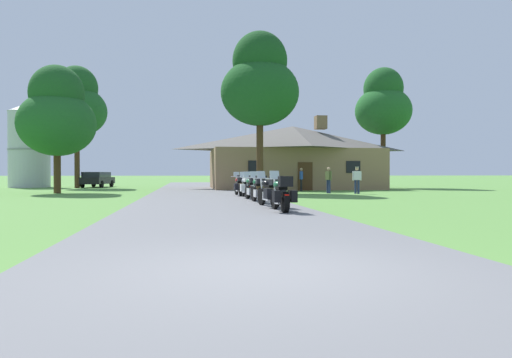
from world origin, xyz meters
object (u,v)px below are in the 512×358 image
Objects in this scene: bystander_blue_shirt_near_lodge at (301,178)px; motorcycle_silver_fifth_in_row at (246,187)px; motorcycle_black_second_in_row at (271,192)px; tree_left_far at (77,105)px; metal_silo_distant at (29,145)px; parked_black_suv_far_left at (97,179)px; tree_by_lodge_front at (260,83)px; motorcycle_green_fourth_in_row at (251,188)px; tree_right_of_lodge at (383,105)px; bystander_white_shirt_beside_signpost at (357,179)px; motorcycle_red_farthest_in_row at (240,186)px; bystander_olive_shirt_by_tree at (329,179)px; motorcycle_green_nearest_to_camera at (281,194)px; tree_left_near at (57,115)px; motorcycle_green_third_in_row at (258,189)px.

motorcycle_silver_fifth_in_row is at bearing -18.29° from bystander_blue_shirt_near_lodge.
tree_left_far is at bearing 105.88° from motorcycle_black_second_in_row.
parked_black_suv_far_left is at bearing -6.98° from metal_silo_distant.
motorcycle_green_fourth_in_row is at bearing -101.50° from tree_by_lodge_front.
parked_black_suv_far_left is at bearing -114.87° from bystander_blue_shirt_near_lodge.
bystander_white_shirt_beside_signpost is at bearing -120.81° from tree_right_of_lodge.
motorcycle_green_fourth_in_row is 23.92m from tree_right_of_lodge.
motorcycle_silver_fifth_in_row is (-0.03, 6.61, 0.00)m from motorcycle_black_second_in_row.
parked_black_suv_far_left is (-10.99, 18.92, 0.17)m from motorcycle_red_farthest_in_row.
tree_right_of_lodge is at bearing -10.60° from metal_silo_distant.
motorcycle_green_fourth_in_row is 0.43× the size of parked_black_suv_far_left.
motorcycle_red_farthest_in_row is 22.00m from tree_left_far.
bystander_olive_shirt_by_tree reaches higher than motorcycle_silver_fifth_in_row.
bystander_olive_shirt_by_tree is at bearing -35.07° from metal_silo_distant.
motorcycle_green_nearest_to_camera is 0.26× the size of tree_left_near.
tree_right_of_lodge reaches higher than bystander_olive_shirt_by_tree.
bystander_white_shirt_beside_signpost is at bearing -19.70° from tree_by_lodge_front.
bystander_blue_shirt_near_lodge is at bearing 72.23° from motorcycle_green_nearest_to_camera.
metal_silo_distant is (-31.43, 5.88, -3.49)m from tree_right_of_lodge.
bystander_olive_shirt_by_tree reaches higher than motorcycle_red_farthest_in_row.
parked_black_suv_far_left is at bearing -154.67° from bystander_olive_shirt_by_tree.
motorcycle_silver_fifth_in_row is 14.37m from tree_left_near.
bystander_blue_shirt_near_lodge reaches higher than motorcycle_green_third_in_row.
parked_black_suv_far_left is at bearing 111.65° from motorcycle_green_third_in_row.
tree_left_far is at bearing 138.68° from tree_by_lodge_front.
bystander_blue_shirt_near_lodge is 1.00× the size of bystander_olive_shirt_by_tree.
motorcycle_green_fourth_in_row is at bearing 88.24° from motorcycle_green_third_in_row.
motorcycle_green_fourth_in_row is 11.00m from tree_by_lodge_front.
bystander_olive_shirt_by_tree is at bearing -8.43° from bystander_white_shirt_beside_signpost.
motorcycle_red_farthest_in_row is at bearing -25.18° from bystander_blue_shirt_near_lodge.
motorcycle_green_third_in_row and motorcycle_green_fourth_in_row have the same top height.
metal_silo_distant is (-6.05, 13.68, -1.11)m from tree_left_near.
motorcycle_green_nearest_to_camera is at bearing 82.97° from bystander_white_shirt_beside_signpost.
motorcycle_silver_fifth_in_row is 0.20× the size of tree_right_of_lodge.
tree_left_far is (-12.31, 16.99, 6.65)m from motorcycle_red_farthest_in_row.
motorcycle_black_second_in_row is 29.68m from parked_black_suv_far_left.
tree_by_lodge_front is (-5.79, 2.07, 6.14)m from bystander_white_shirt_beside_signpost.
tree_left_far is (-12.37, 21.15, 6.64)m from motorcycle_green_fourth_in_row.
bystander_white_shirt_beside_signpost is (2.38, -4.71, 0.02)m from bystander_blue_shirt_near_lodge.
bystander_olive_shirt_by_tree reaches higher than motorcycle_green_nearest_to_camera.
motorcycle_red_farthest_in_row is 1.25× the size of bystander_blue_shirt_near_lodge.
motorcycle_black_second_in_row is 1.24× the size of bystander_blue_shirt_near_lodge.
tree_right_of_lodge is (14.37, 13.78, 6.77)m from motorcycle_red_farthest_in_row.
parked_black_suv_far_left is (-16.25, 11.74, -0.15)m from bystander_blue_shirt_near_lodge.
motorcycle_green_fourth_in_row is 15.65m from tree_left_near.
motorcycle_silver_fifth_in_row is 10.51m from bystander_blue_shirt_near_lodge.
bystander_olive_shirt_by_tree is (6.03, 7.57, 0.31)m from motorcycle_green_fourth_in_row.
motorcycle_black_second_in_row is at bearing -90.42° from motorcycle_green_third_in_row.
tree_left_far is 11.30m from tree_left_near.
bystander_olive_shirt_by_tree is at bearing -8.56° from tree_left_near.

